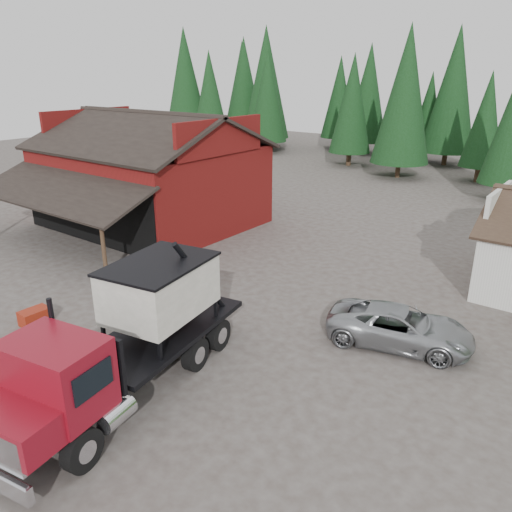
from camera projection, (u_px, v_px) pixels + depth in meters
The scene contains 8 objects.
ground at pixel (153, 330), 19.33m from camera, with size 120.00×120.00×0.00m, color #453C36.
red_barn at pixel (150, 183), 32.01m from camera, with size 12.80×13.63×7.18m.
conifer_backdrop at pixel (465, 169), 50.72m from camera, with size 76.00×16.00×16.00m, color black, non-canonical shape.
near_pine_a at pixel (210, 103), 50.46m from camera, with size 4.40×4.40×11.40m.
near_pine_d at pixel (405, 95), 44.42m from camera, with size 5.28×5.28×13.40m.
feed_truck at pixel (128, 333), 15.03m from camera, with size 4.15×9.88×4.33m.
silver_car at pixel (400, 327), 18.07m from camera, with size 2.38×5.16×1.43m, color #9FA2A6.
equip_box at pixel (35, 317), 19.73m from camera, with size 0.70×1.10×0.60m, color maroon.
Camera 1 is at (13.51, -11.23, 9.44)m, focal length 35.00 mm.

